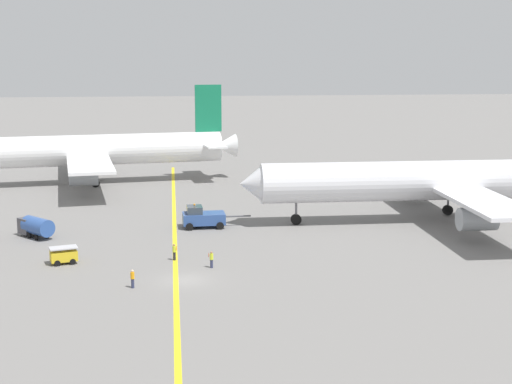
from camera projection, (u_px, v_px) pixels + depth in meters
ground_plane at (186, 280)px, 69.59m from camera, size 600.00×600.00×0.00m
taxiway_stripe at (175, 252)px, 79.25m from camera, size 0.61×120.00×0.01m
airliner_at_gate_left at (75, 151)px, 119.23m from camera, size 53.64×40.37×15.68m
airliner_being_pushed at (439, 181)px, 93.01m from camera, size 48.95×38.94×14.97m
pushback_tug at (203, 217)px, 90.41m from camera, size 8.33×3.31×2.96m
gse_fuel_bowser_stubby at (35, 226)px, 85.43m from camera, size 4.69×4.89×2.40m
gse_baggage_cart_trailing at (64, 255)px, 74.90m from camera, size 3.06×2.27×1.71m
ground_crew_wing_walker_right at (133, 278)px, 67.14m from camera, size 0.36×0.36×1.71m
ground_crew_marshaller_foreground at (174, 252)px, 76.11m from camera, size 0.43×0.40×1.72m
ground_crew_ramp_agent_by_cones at (211, 259)px, 73.44m from camera, size 0.47×0.36×1.67m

